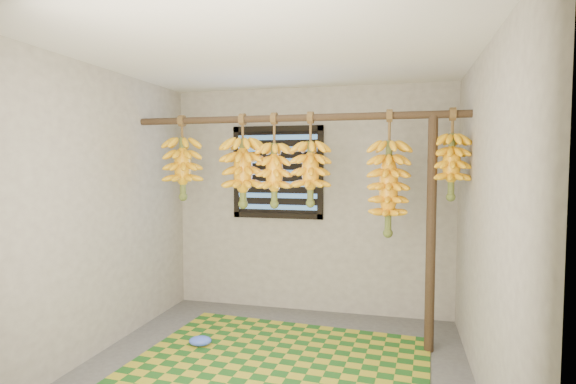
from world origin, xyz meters
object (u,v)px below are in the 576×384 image
(support_post, at_px, (431,235))
(plastic_bag, at_px, (200,341))
(woven_mat, at_px, (278,365))
(banana_bunch_b, at_px, (243,172))
(banana_bunch_f, at_px, (451,166))
(banana_bunch_d, at_px, (310,173))
(banana_bunch_c, at_px, (274,175))
(banana_bunch_e, at_px, (388,188))
(banana_bunch_a, at_px, (183,168))

(support_post, distance_m, plastic_bag, 2.19)
(woven_mat, xyz_separation_m, plastic_bag, (-0.76, 0.18, 0.05))
(banana_bunch_b, distance_m, banana_bunch_f, 1.82)
(banana_bunch_d, bearing_deg, plastic_bag, -156.38)
(support_post, relative_size, banana_bunch_c, 2.37)
(banana_bunch_b, bearing_deg, banana_bunch_e, 0.00)
(banana_bunch_a, height_order, banana_bunch_e, same)
(banana_bunch_c, xyz_separation_m, banana_bunch_d, (0.33, -0.00, 0.01))
(banana_bunch_d, height_order, banana_bunch_e, same)
(plastic_bag, relative_size, banana_bunch_f, 0.27)
(banana_bunch_f, bearing_deg, banana_bunch_d, 180.00)
(woven_mat, bearing_deg, plastic_bag, 166.36)
(banana_bunch_e, bearing_deg, plastic_bag, -166.02)
(woven_mat, xyz_separation_m, banana_bunch_b, (-0.49, 0.58, 1.51))
(banana_bunch_a, relative_size, banana_bunch_e, 0.74)
(banana_bunch_b, xyz_separation_m, banana_bunch_d, (0.63, 0.00, -0.00))
(woven_mat, bearing_deg, banana_bunch_d, 76.21)
(support_post, distance_m, banana_bunch_c, 1.45)
(banana_bunch_e, xyz_separation_m, banana_bunch_f, (0.50, -0.00, 0.19))
(banana_bunch_d, distance_m, banana_bunch_e, 0.69)
(banana_bunch_a, distance_m, banana_bunch_d, 1.24)
(banana_bunch_a, bearing_deg, woven_mat, -27.58)
(banana_bunch_a, xyz_separation_m, banana_bunch_c, (0.91, 0.00, -0.06))
(plastic_bag, bearing_deg, support_post, 11.49)
(banana_bunch_c, bearing_deg, banana_bunch_e, 0.00)
(banana_bunch_b, xyz_separation_m, banana_bunch_f, (1.82, 0.00, 0.06))
(banana_bunch_c, bearing_deg, banana_bunch_a, -180.00)
(banana_bunch_c, bearing_deg, plastic_bag, -145.15)
(banana_bunch_b, xyz_separation_m, banana_bunch_e, (1.31, 0.00, -0.13))
(support_post, xyz_separation_m, banana_bunch_e, (-0.35, 0.00, 0.39))
(banana_bunch_c, height_order, banana_bunch_d, same)
(plastic_bag, distance_m, banana_bunch_f, 2.61)
(support_post, xyz_separation_m, banana_bunch_b, (-1.67, 0.00, 0.51))
(support_post, distance_m, woven_mat, 1.64)
(banana_bunch_c, bearing_deg, support_post, -0.00)
(banana_bunch_a, height_order, banana_bunch_c, same)
(plastic_bag, xyz_separation_m, banana_bunch_f, (2.08, 0.39, 1.52))
(banana_bunch_a, bearing_deg, banana_bunch_b, 0.00)
(banana_bunch_b, height_order, banana_bunch_f, same)
(banana_bunch_b, bearing_deg, support_post, 0.00)
(plastic_bag, height_order, banana_bunch_f, banana_bunch_f)
(plastic_bag, bearing_deg, banana_bunch_d, 23.62)
(banana_bunch_a, relative_size, banana_bunch_d, 0.96)
(support_post, height_order, banana_bunch_a, banana_bunch_a)
(support_post, bearing_deg, plastic_bag, -168.51)
(banana_bunch_d, bearing_deg, woven_mat, -103.79)
(plastic_bag, xyz_separation_m, banana_bunch_b, (0.26, 0.39, 1.46))
(banana_bunch_d, bearing_deg, banana_bunch_c, 180.00)
(banana_bunch_a, distance_m, banana_bunch_e, 1.93)
(woven_mat, height_order, banana_bunch_a, banana_bunch_a)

